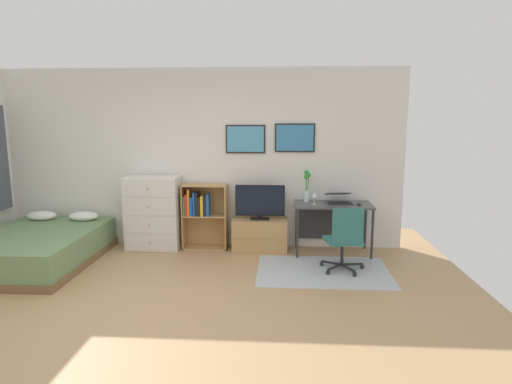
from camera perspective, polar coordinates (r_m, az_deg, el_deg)
The scene contains 14 objects.
ground_plane at distance 4.64m, azimuth -12.92°, elevation -15.35°, with size 7.20×7.20×0.00m, color tan.
wall_back_with_posters at distance 6.60m, azimuth -7.27°, elevation 4.48°, with size 6.12×0.09×2.70m.
area_rug at distance 5.70m, azimuth 8.94°, elevation -10.36°, with size 1.70×1.20×0.01m, color #B2B7BC.
bed at distance 6.56m, azimuth -27.17°, elevation -6.62°, with size 1.51×2.03×0.57m.
dresser at distance 6.62m, azimuth -13.54°, elevation -2.73°, with size 0.80×0.46×1.10m.
bookshelf at distance 6.51m, azimuth -7.28°, elevation -2.54°, with size 0.67×0.30×0.98m.
tv_stand at distance 6.43m, azimuth 0.54°, elevation -5.69°, with size 0.82×0.41×0.48m.
television at distance 6.30m, azimuth 0.53°, elevation -1.41°, with size 0.73×0.16×0.52m.
desk at distance 6.37m, azimuth 10.17°, elevation -2.66°, with size 1.10×0.56×0.74m.
office_chair at distance 5.58m, azimuth 11.76°, elevation -5.98°, with size 0.58×0.58×0.86m.
laptop at distance 6.33m, azimuth 10.99°, elevation -0.90°, with size 0.39×0.42×0.16m.
computer_mouse at distance 6.24m, azimuth 13.60°, elevation -1.58°, with size 0.06×0.10×0.03m, color #262628.
bamboo_vase at distance 6.34m, azimuth 6.81°, elevation 0.70°, with size 0.10×0.10×0.47m.
wine_glass at distance 6.15m, azimuth 7.81°, elevation -0.42°, with size 0.07×0.07×0.18m.
Camera 1 is at (1.26, -4.02, 1.95)m, focal length 29.97 mm.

